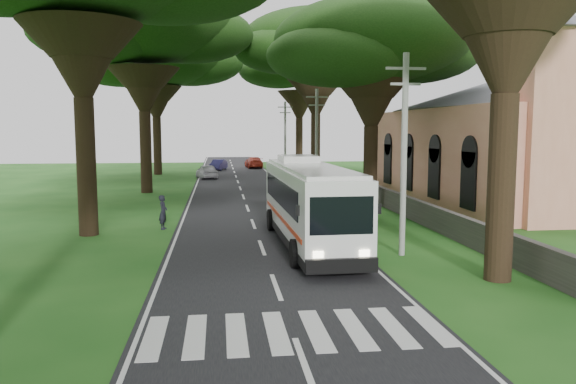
{
  "coord_description": "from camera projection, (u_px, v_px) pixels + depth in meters",
  "views": [
    {
      "loc": [
        -1.77,
        -15.45,
        5.08
      ],
      "look_at": [
        1.34,
        9.74,
        2.2
      ],
      "focal_mm": 35.0,
      "sensor_mm": 36.0,
      "label": 1
    }
  ],
  "objects": [
    {
      "name": "distant_car_c",
      "position": [
        254.0,
        162.0,
        72.38
      ],
      "size": [
        2.29,
        4.98,
        1.41
      ],
      "primitive_type": "imported",
      "rotation": [
        0.0,
        0.0,
        3.21
      ],
      "color": "#A02817",
      "rests_on": "road"
    },
    {
      "name": "pole_mid",
      "position": [
        317.0,
        141.0,
        41.86
      ],
      "size": [
        1.6,
        0.24,
        8.0
      ],
      "color": "gray",
      "rests_on": "ground"
    },
    {
      "name": "distant_car_a",
      "position": [
        207.0,
        171.0,
        56.95
      ],
      "size": [
        2.56,
        4.5,
        1.44
      ],
      "primitive_type": "imported",
      "rotation": [
        0.0,
        0.0,
        3.36
      ],
      "color": "#9D9CA1",
      "rests_on": "road"
    },
    {
      "name": "tree_r_mida",
      "position": [
        372.0,
        44.0,
        35.55
      ],
      "size": [
        12.56,
        12.56,
        13.24
      ],
      "color": "black",
      "rests_on": "ground"
    },
    {
      "name": "tree_r_midb",
      "position": [
        316.0,
        43.0,
        52.93
      ],
      "size": [
        14.21,
        14.21,
        16.27
      ],
      "color": "black",
      "rests_on": "ground"
    },
    {
      "name": "road",
      "position": [
        244.0,
        199.0,
        40.68
      ],
      "size": [
        8.0,
        120.0,
        0.04
      ],
      "primitive_type": "cube",
      "color": "black",
      "rests_on": "ground"
    },
    {
      "name": "tree_l_far",
      "position": [
        155.0,
        57.0,
        60.88
      ],
      "size": [
        16.04,
        16.04,
        16.35
      ],
      "color": "black",
      "rests_on": "ground"
    },
    {
      "name": "pole_near",
      "position": [
        404.0,
        151.0,
        22.14
      ],
      "size": [
        1.6,
        0.24,
        8.0
      ],
      "color": "gray",
      "rests_on": "ground"
    },
    {
      "name": "property_wall",
      "position": [
        369.0,
        190.0,
        40.72
      ],
      "size": [
        0.35,
        50.0,
        1.2
      ],
      "primitive_type": "cube",
      "color": "#383533",
      "rests_on": "ground"
    },
    {
      "name": "ground",
      "position": [
        283.0,
        307.0,
        16.02
      ],
      "size": [
        140.0,
        140.0,
        0.0
      ],
      "primitive_type": "plane",
      "color": "#1B4F16",
      "rests_on": "ground"
    },
    {
      "name": "tree_l_midb",
      "position": [
        142.0,
        25.0,
        43.22
      ],
      "size": [
        14.48,
        14.48,
        16.27
      ],
      "color": "black",
      "rests_on": "ground"
    },
    {
      "name": "crosswalk",
      "position": [
        292.0,
        332.0,
        14.05
      ],
      "size": [
        8.0,
        3.0,
        0.01
      ],
      "primitive_type": "cube",
      "color": "silver",
      "rests_on": "ground"
    },
    {
      "name": "tree_r_far",
      "position": [
        299.0,
        65.0,
        70.81
      ],
      "size": [
        14.1,
        14.1,
        16.22
      ],
      "color": "black",
      "rests_on": "ground"
    },
    {
      "name": "church",
      "position": [
        503.0,
        131.0,
        38.89
      ],
      "size": [
        14.0,
        24.0,
        11.6
      ],
      "color": "tan",
      "rests_on": "ground"
    },
    {
      "name": "pole_far",
      "position": [
        285.0,
        137.0,
        61.58
      ],
      "size": [
        1.6,
        0.24,
        8.0
      ],
      "color": "gray",
      "rests_on": "ground"
    },
    {
      "name": "pedestrian",
      "position": [
        163.0,
        212.0,
        28.31
      ],
      "size": [
        0.5,
        0.69,
        1.74
      ],
      "primitive_type": "imported",
      "rotation": [
        0.0,
        0.0,
        1.43
      ],
      "color": "black",
      "rests_on": "ground"
    },
    {
      "name": "distant_car_b",
      "position": [
        218.0,
        165.0,
        68.47
      ],
      "size": [
        2.35,
        4.11,
        1.28
      ],
      "primitive_type": "imported",
      "rotation": [
        0.0,
        0.0,
        -0.27
      ],
      "color": "navy",
      "rests_on": "road"
    },
    {
      "name": "coach_bus",
      "position": [
        309.0,
        202.0,
        24.4
      ],
      "size": [
        3.0,
        11.89,
        3.49
      ],
      "rotation": [
        0.0,
        0.0,
        0.02
      ],
      "color": "silver",
      "rests_on": "ground"
    }
  ]
}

